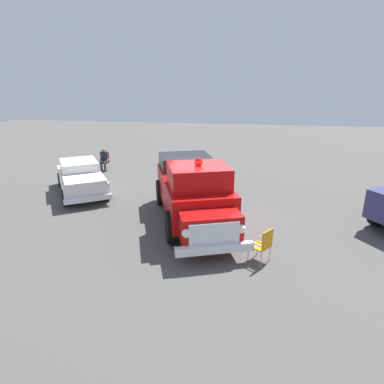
{
  "coord_description": "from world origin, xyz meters",
  "views": [
    {
      "loc": [
        -1.29,
        10.96,
        4.9
      ],
      "look_at": [
        0.63,
        -0.37,
        1.04
      ],
      "focal_mm": 30.8,
      "sensor_mm": 36.0,
      "label": 1
    }
  ],
  "objects_px": {
    "lawn_chair_spare": "(263,243)",
    "spectator_seated": "(104,159)",
    "classic_hot_rod": "(81,178)",
    "lawn_chair_near_truck": "(105,160)",
    "vintage_fire_truck": "(193,190)"
  },
  "relations": [
    {
      "from": "lawn_chair_spare",
      "to": "spectator_seated",
      "type": "xyz_separation_m",
      "value": [
        8.71,
        -8.94,
        0.11
      ]
    },
    {
      "from": "classic_hot_rod",
      "to": "lawn_chair_near_truck",
      "type": "bearing_deg",
      "value": -80.26
    },
    {
      "from": "classic_hot_rod",
      "to": "lawn_chair_spare",
      "type": "xyz_separation_m",
      "value": [
        -8.02,
        4.89,
        -0.16
      ]
    },
    {
      "from": "spectator_seated",
      "to": "lawn_chair_near_truck",
      "type": "bearing_deg",
      "value": -81.28
    },
    {
      "from": "lawn_chair_spare",
      "to": "vintage_fire_truck",
      "type": "bearing_deg",
      "value": -46.78
    },
    {
      "from": "vintage_fire_truck",
      "to": "spectator_seated",
      "type": "bearing_deg",
      "value": -45.31
    },
    {
      "from": "classic_hot_rod",
      "to": "spectator_seated",
      "type": "height_order",
      "value": "classic_hot_rod"
    },
    {
      "from": "classic_hot_rod",
      "to": "lawn_chair_near_truck",
      "type": "xyz_separation_m",
      "value": [
        0.72,
        -4.18,
        -0.16
      ]
    },
    {
      "from": "lawn_chair_spare",
      "to": "spectator_seated",
      "type": "bearing_deg",
      "value": -45.73
    },
    {
      "from": "lawn_chair_near_truck",
      "to": "lawn_chair_spare",
      "type": "bearing_deg",
      "value": 133.92
    },
    {
      "from": "lawn_chair_near_truck",
      "to": "spectator_seated",
      "type": "height_order",
      "value": "spectator_seated"
    },
    {
      "from": "classic_hot_rod",
      "to": "lawn_chair_spare",
      "type": "bearing_deg",
      "value": 148.64
    },
    {
      "from": "vintage_fire_truck",
      "to": "lawn_chair_spare",
      "type": "xyz_separation_m",
      "value": [
        -2.43,
        2.59,
        -0.61
      ]
    },
    {
      "from": "classic_hot_rod",
      "to": "lawn_chair_spare",
      "type": "relative_size",
      "value": 4.56
    },
    {
      "from": "spectator_seated",
      "to": "vintage_fire_truck",
      "type": "bearing_deg",
      "value": 134.69
    }
  ]
}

